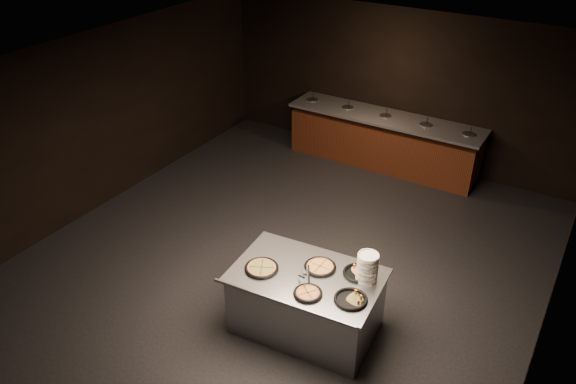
% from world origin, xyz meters
% --- Properties ---
extents(room, '(7.02, 8.02, 2.92)m').
position_xyz_m(room, '(0.00, 0.00, 1.45)').
color(room, black).
rests_on(room, ground).
extents(salad_bar, '(3.70, 0.83, 1.18)m').
position_xyz_m(salad_bar, '(0.00, 3.56, 0.44)').
color(salad_bar, '#602C16').
rests_on(salad_bar, ground).
extents(serving_counter, '(1.87, 1.29, 0.85)m').
position_xyz_m(serving_counter, '(0.95, -1.03, 0.41)').
color(serving_counter, '#B1B3B8').
rests_on(serving_counter, ground).
extents(plate_stack, '(0.25, 0.25, 0.37)m').
position_xyz_m(plate_stack, '(1.60, -0.76, 1.03)').
color(plate_stack, white).
rests_on(plate_stack, serving_counter).
extents(pan_veggie_whole, '(0.41, 0.41, 0.04)m').
position_xyz_m(pan_veggie_whole, '(0.44, -1.23, 0.87)').
color(pan_veggie_whole, black).
rests_on(pan_veggie_whole, serving_counter).
extents(pan_cheese_whole, '(0.39, 0.39, 0.04)m').
position_xyz_m(pan_cheese_whole, '(1.03, -0.84, 0.87)').
color(pan_cheese_whole, black).
rests_on(pan_cheese_whole, serving_counter).
extents(pan_cheese_slices_a, '(0.37, 0.37, 0.04)m').
position_xyz_m(pan_cheese_slices_a, '(1.47, -0.71, 0.87)').
color(pan_cheese_slices_a, black).
rests_on(pan_cheese_slices_a, serving_counter).
extents(pan_cheese_slices_b, '(0.34, 0.34, 0.04)m').
position_xyz_m(pan_cheese_slices_b, '(1.14, -1.34, 0.87)').
color(pan_cheese_slices_b, black).
rests_on(pan_cheese_slices_b, serving_counter).
extents(pan_veggie_slices, '(0.38, 0.38, 0.04)m').
position_xyz_m(pan_veggie_slices, '(1.60, -1.17, 0.87)').
color(pan_veggie_slices, black).
rests_on(pan_veggie_slices, serving_counter).
extents(server_left, '(0.23, 0.27, 0.16)m').
position_xyz_m(server_left, '(0.99, -1.08, 0.92)').
color(server_left, '#B1B3B8').
rests_on(server_left, serving_counter).
extents(server_right, '(0.29, 0.23, 0.16)m').
position_xyz_m(server_right, '(1.02, -1.23, 0.93)').
color(server_right, '#B1B3B8').
rests_on(server_right, serving_counter).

